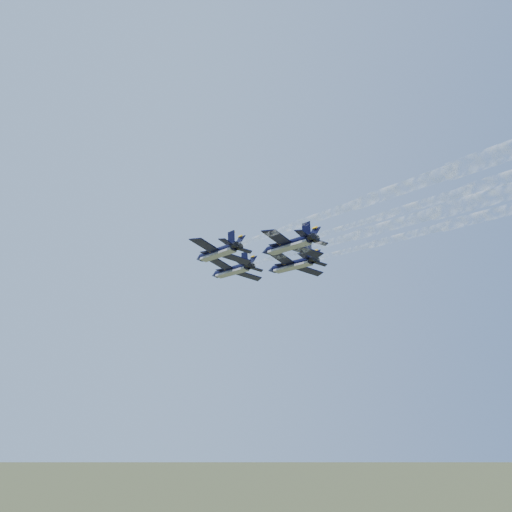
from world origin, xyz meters
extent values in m
cylinder|color=black|center=(-3.48, 11.55, 93.10)|extent=(5.80, 12.21, 1.89)
cone|color=black|center=(-5.88, 18.48, 93.10)|extent=(2.58, 2.89, 1.89)
ellipsoid|color=black|center=(-4.39, 14.56, 93.59)|extent=(1.72, 2.44, 0.95)
cube|color=gray|center=(-3.61, 11.51, 92.51)|extent=(4.96, 10.87, 0.73)
cube|color=black|center=(-6.15, 9.85, 93.74)|extent=(5.98, 5.53, 1.41)
cube|color=#F6B40C|center=(-6.64, 11.34, 93.83)|extent=(4.27, 3.34, 1.40)
cube|color=black|center=(-0.37, 11.85, 92.28)|extent=(5.31, 3.06, 1.41)
cube|color=#F6B40C|center=(-0.86, 13.34, 92.37)|extent=(5.11, 0.42, 1.40)
cube|color=black|center=(-3.35, 5.40, 93.55)|extent=(2.76, 2.67, 0.68)
cube|color=black|center=(0.22, 6.64, 92.65)|extent=(2.44, 1.60, 0.68)
cube|color=black|center=(-2.22, 6.48, 94.54)|extent=(0.99, 2.03, 2.41)
cube|color=black|center=(-0.77, 6.98, 94.18)|extent=(1.97, 2.37, 2.13)
cylinder|color=black|center=(-1.76, 5.27, 93.11)|extent=(1.52, 1.45, 1.23)
cylinder|color=black|center=(-0.99, 5.53, 92.91)|extent=(1.52, 1.45, 1.23)
cylinder|color=black|center=(-8.52, 0.13, 93.10)|extent=(5.80, 12.21, 1.89)
cone|color=black|center=(-10.92, 7.06, 93.10)|extent=(2.58, 2.89, 1.89)
ellipsoid|color=black|center=(-9.44, 3.14, 93.59)|extent=(1.72, 2.44, 0.95)
cube|color=gray|center=(-8.65, 0.08, 92.51)|extent=(4.96, 10.87, 0.73)
cube|color=black|center=(-11.19, -1.58, 93.74)|extent=(5.98, 5.53, 1.41)
cube|color=#F6B40C|center=(-11.68, -0.09, 93.83)|extent=(4.27, 3.34, 1.40)
cube|color=black|center=(-5.41, 0.42, 92.28)|extent=(5.31, 3.06, 1.41)
cube|color=#F6B40C|center=(-5.90, 1.91, 92.37)|extent=(5.11, 0.42, 1.40)
cube|color=black|center=(-8.39, -6.02, 93.55)|extent=(2.76, 2.67, 0.68)
cube|color=black|center=(-4.82, -4.79, 92.65)|extent=(2.44, 1.60, 0.68)
cube|color=black|center=(-7.26, -4.95, 94.54)|extent=(0.99, 2.03, 2.41)
cube|color=black|center=(-5.81, -4.45, 94.18)|extent=(1.97, 2.37, 2.13)
cylinder|color=black|center=(-6.80, -6.16, 93.11)|extent=(1.52, 1.45, 1.23)
cylinder|color=black|center=(-6.03, -5.89, 92.91)|extent=(1.52, 1.45, 1.23)
cylinder|color=black|center=(6.91, 4.75, 93.10)|extent=(5.80, 12.21, 1.89)
cone|color=black|center=(4.51, 11.68, 93.10)|extent=(2.58, 2.89, 1.89)
ellipsoid|color=black|center=(5.99, 7.76, 93.59)|extent=(1.72, 2.44, 0.95)
cube|color=gray|center=(6.77, 4.70, 92.51)|extent=(4.96, 10.87, 0.73)
cube|color=black|center=(4.24, 3.04, 93.74)|extent=(5.98, 5.53, 1.41)
cube|color=#F6B40C|center=(3.74, 4.54, 93.83)|extent=(4.27, 3.34, 1.40)
cube|color=black|center=(10.02, 5.04, 92.28)|extent=(5.31, 3.06, 1.41)
cube|color=#F6B40C|center=(9.53, 6.54, 92.37)|extent=(5.11, 0.42, 1.40)
cube|color=black|center=(7.03, -1.40, 93.55)|extent=(2.76, 2.67, 0.68)
cube|color=black|center=(10.61, -0.17, 92.65)|extent=(2.44, 1.60, 0.68)
cube|color=black|center=(8.17, -0.32, 94.54)|extent=(0.99, 2.03, 2.41)
cube|color=black|center=(9.61, 0.18, 94.18)|extent=(1.97, 2.37, 2.13)
cylinder|color=black|center=(8.63, -1.54, 93.11)|extent=(1.52, 1.45, 1.23)
cylinder|color=black|center=(9.39, -1.27, 92.91)|extent=(1.52, 1.45, 1.23)
cylinder|color=black|center=(2.38, -7.22, 93.10)|extent=(5.80, 12.21, 1.89)
cone|color=black|center=(-0.01, -0.29, 93.10)|extent=(2.58, 2.89, 1.89)
ellipsoid|color=black|center=(1.47, -4.21, 93.59)|extent=(1.72, 2.44, 0.95)
cube|color=gray|center=(2.25, -7.27, 92.51)|extent=(4.96, 10.87, 0.73)
cube|color=black|center=(-0.29, -8.93, 93.74)|extent=(5.98, 5.53, 1.41)
cube|color=#F6B40C|center=(-0.78, -7.43, 93.83)|extent=(4.27, 3.34, 1.40)
cube|color=black|center=(5.50, -6.93, 92.28)|extent=(5.31, 3.06, 1.41)
cube|color=#F6B40C|center=(5.00, -5.43, 92.37)|extent=(5.11, 0.42, 1.40)
cube|color=black|center=(2.51, -13.37, 93.55)|extent=(2.76, 2.67, 0.68)
cube|color=black|center=(6.08, -12.14, 92.65)|extent=(2.44, 1.60, 0.68)
cube|color=black|center=(3.65, -12.29, 94.54)|extent=(0.99, 2.03, 2.41)
cube|color=black|center=(5.09, -11.79, 94.18)|extent=(1.97, 2.37, 2.13)
cylinder|color=black|center=(4.11, -13.50, 93.11)|extent=(1.52, 1.45, 1.23)
cylinder|color=black|center=(4.87, -13.24, 92.91)|extent=(1.52, 1.45, 1.23)
cylinder|color=white|center=(1.09, -1.66, 93.10)|extent=(5.97, 14.84, 1.00)
cylinder|color=white|center=(5.83, -15.35, 93.10)|extent=(6.33, 14.97, 1.38)
cylinder|color=white|center=(10.56, -29.04, 93.10)|extent=(6.75, 15.11, 1.83)
cylinder|color=white|center=(15.30, -42.74, 93.10)|extent=(7.23, 15.28, 2.34)
cylinder|color=white|center=(-3.95, -13.08, 93.10)|extent=(5.97, 14.84, 1.00)
cylinder|color=white|center=(0.78, -26.77, 93.10)|extent=(6.33, 14.97, 1.38)
cylinder|color=white|center=(5.52, -40.47, 93.10)|extent=(6.75, 15.11, 1.83)
cylinder|color=white|center=(11.47, -8.46, 93.10)|extent=(5.97, 14.84, 1.00)
cylinder|color=white|center=(16.21, -22.15, 93.10)|extent=(6.33, 14.97, 1.38)
cylinder|color=white|center=(20.95, -35.85, 93.10)|extent=(6.75, 15.11, 1.83)
cylinder|color=white|center=(6.95, -20.43, 93.10)|extent=(5.97, 14.84, 1.00)
cylinder|color=white|center=(11.69, -34.12, 93.10)|extent=(6.33, 14.97, 1.38)
camera|label=1|loc=(-26.19, -95.17, 63.74)|focal=40.00mm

